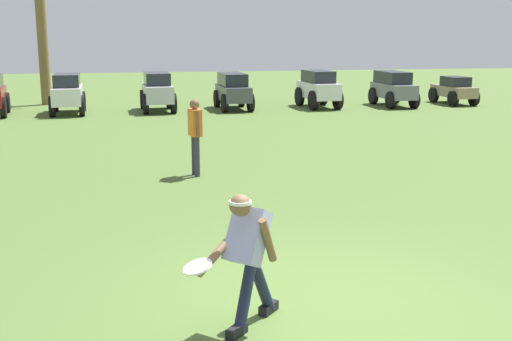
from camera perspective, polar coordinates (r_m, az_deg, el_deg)
ground_plane at (r=7.18m, az=6.13°, el=-11.52°), size 80.00×80.00×0.00m
frisbee_thrower at (r=6.27m, az=-0.74°, el=-7.29°), size 0.95×0.77×1.40m
frisbee_in_flight at (r=5.95m, az=-5.21°, el=-8.53°), size 0.34×0.35×0.11m
teammate_near_sideline at (r=12.95m, az=-5.43°, el=3.60°), size 0.27×0.50×1.56m
parked_car_slot_b at (r=23.76m, az=-16.41°, el=6.65°), size 1.26×2.39×1.40m
parked_car_slot_c at (r=23.81m, az=-8.76°, el=7.02°), size 1.27×2.39×1.40m
parked_car_slot_d at (r=24.15m, az=-2.06°, el=7.18°), size 1.24×2.44×1.34m
parked_car_slot_e at (r=24.82m, az=5.56°, el=7.31°), size 1.34×2.42×1.40m
parked_car_slot_f at (r=25.74m, az=12.09°, el=7.23°), size 1.22×2.43×1.34m
parked_car_slot_g at (r=27.09m, az=17.19°, el=6.87°), size 1.18×2.24×1.10m
palm_tree_left_of_centre at (r=26.91m, az=-18.56°, el=12.48°), size 3.42×3.31×5.50m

